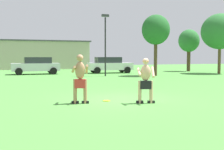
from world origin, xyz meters
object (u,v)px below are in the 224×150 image
Objects in this scene: player_in_red at (80,78)px; car_white_near_post at (110,65)px; car_silver_far_end at (36,65)px; tree_left_field at (189,41)px; tree_behind_players at (220,32)px; lamp_post at (105,38)px; frisbee at (106,101)px; player_with_cap at (146,79)px; tree_right_field at (156,30)px.

player_in_red is 0.39× the size of car_white_near_post.
player_in_red is 17.59m from car_silver_far_end.
tree_left_field is 4.50m from tree_behind_players.
lamp_post is at bearing -159.65° from tree_left_field.
frisbee is at bearing -142.08° from tree_behind_players.
tree_left_field reaches higher than player_with_cap.
tree_behind_players reaches higher than tree_right_field.
tree_right_field is (9.32, -5.73, 3.04)m from car_silver_far_end.
lamp_post is at bearing 76.66° from player_with_cap.
frisbee is at bearing 140.32° from player_with_cap.
frisbee is (1.05, 0.18, -0.91)m from player_in_red.
player_in_red is 21.35m from tree_behind_players.
player_in_red is 1.41m from frisbee.
player_with_cap is 0.37× the size of car_white_near_post.
tree_left_field is at bearing 36.37° from tree_right_field.
frisbee is 0.05× the size of tree_behind_players.
player_with_cap is 0.32× the size of lamp_post.
frisbee is 0.06× the size of car_silver_far_end.
tree_left_field is (9.29, 0.01, 2.48)m from car_white_near_post.
car_silver_far_end is (-7.02, 0.59, 0.00)m from car_white_near_post.
tree_behind_players reaches higher than tree_left_field.
car_silver_far_end reaches higher than frisbee.
car_silver_far_end is at bearing 89.06° from player_in_red.
car_silver_far_end is (-0.76, 17.41, 0.81)m from frisbee.
tree_right_field reaches higher than car_silver_far_end.
player_in_red is 0.34× the size of tree_right_field.
tree_behind_players reaches higher than player_with_cap.
tree_right_field is (-6.99, -5.15, 0.56)m from tree_left_field.
player_with_cap is at bearing -19.31° from player_in_red.
frisbee is 17.96m from car_white_near_post.
player_in_red is at bearing -134.30° from tree_left_field.
lamp_post reaches higher than tree_left_field.
tree_behind_players reaches higher than lamp_post.
lamp_post is 11.91m from tree_left_field.
player_with_cap is 0.93× the size of player_in_red.
car_white_near_post is at bearing 69.59° from frisbee.
car_white_near_post is at bearing 73.95° from player_with_cap.
player_with_cap is at bearing -129.00° from tree_left_field.
tree_behind_players is at bearing 36.55° from player_in_red.
tree_right_field is (7.41, 12.63, 2.98)m from player_with_cap.
tree_right_field is at bearing -174.43° from tree_behind_players.
car_white_near_post is (6.26, 16.82, 0.81)m from frisbee.
tree_right_field is 7.40m from tree_behind_players.
car_silver_far_end is (0.29, 17.59, -0.10)m from player_in_red.
car_silver_far_end is 0.84× the size of tree_right_field.
tree_behind_players is (15.92, 12.40, 4.01)m from frisbee.
player_in_red is at bearing -170.30° from frisbee.
tree_behind_players is at bearing 5.57° from tree_right_field.
player_with_cap is 5.86× the size of frisbee.
car_white_near_post is 5.12m from lamp_post.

